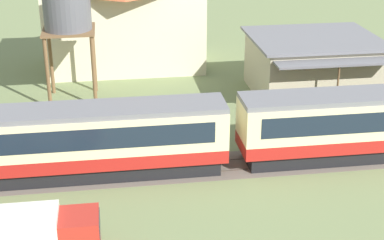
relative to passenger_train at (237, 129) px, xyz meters
name	(u,v)px	position (x,y,z in m)	size (l,w,h in m)	color
passenger_train	(237,129)	(0.00, 0.00, 0.00)	(85.79, 2.98, 4.21)	#AD1E19
railway_track	(256,163)	(1.27, 0.00, -2.33)	(119.84, 3.60, 0.04)	#665B51
station_building	(313,65)	(8.50, 11.21, -0.02)	(9.79, 9.62, 4.58)	#BCB293
station_house_terracotta_roof	(123,9)	(-5.72, 20.40, 2.85)	(14.59, 8.03, 10.02)	beige
water_tower	(67,8)	(-10.05, 12.60, 4.80)	(3.83, 3.83, 9.19)	brown
delivery_truck_red	(30,236)	(-11.18, -7.82, -1.05)	(6.01, 2.04, 2.46)	#B2281E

